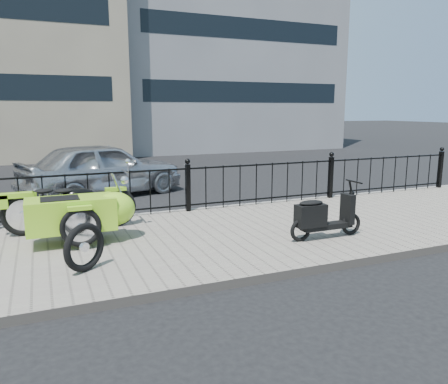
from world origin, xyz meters
name	(u,v)px	position (x,y,z in m)	size (l,w,h in m)	color
ground	(211,233)	(0.00, 0.00, 0.00)	(120.00, 120.00, 0.00)	black
sidewalk	(222,237)	(0.00, -0.50, 0.06)	(30.00, 3.80, 0.12)	gray
curb	(186,212)	(0.00, 1.44, 0.06)	(30.00, 0.10, 0.12)	gray
iron_fence	(188,188)	(0.00, 1.30, 0.59)	(14.11, 0.11, 1.08)	black
building_grey	(217,12)	(7.00, 16.99, 7.50)	(12.00, 8.01, 15.00)	gray
motorcycle_sidecar	(82,211)	(-2.16, 0.04, 0.59)	(2.28, 1.48, 0.98)	black
scooter	(322,217)	(1.37, -1.38, 0.47)	(1.34, 0.39, 0.91)	black
spare_tire	(84,247)	(-2.28, -1.40, 0.44)	(0.64, 0.64, 0.09)	black
sedan_car	(103,169)	(-1.29, 4.20, 0.69)	(1.63, 4.05, 1.38)	#AEB1B6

